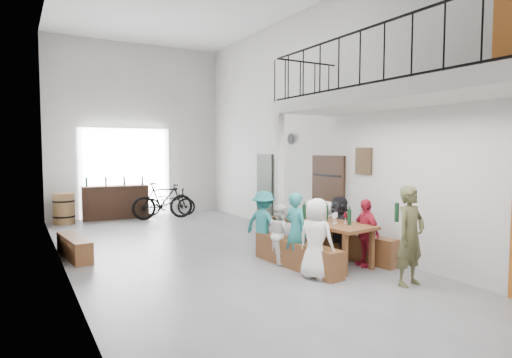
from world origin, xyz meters
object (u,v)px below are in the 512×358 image
side_bench (74,247)px  host_standing (410,236)px  tasting_table (322,225)px  bicycle_near (169,202)px  bench_inner (296,254)px  serving_counter (116,202)px  oak_barrel (64,209)px

side_bench → host_standing: host_standing is taller
tasting_table → bicycle_near: 7.00m
bench_inner → bicycle_near: bicycle_near is taller
host_standing → serving_counter: bearing=100.9°
tasting_table → side_bench: size_ratio=1.42×
side_bench → oak_barrel: 4.32m
tasting_table → oak_barrel: 7.95m
side_bench → host_standing: 6.25m
serving_counter → oak_barrel: bearing=-164.5°
host_standing → bicycle_near: bearing=91.2°
side_bench → bicycle_near: bicycle_near is taller
host_standing → bicycle_near: host_standing is taller
bench_inner → oak_barrel: oak_barrel is taller
host_standing → bicycle_near: 8.79m
oak_barrel → host_standing: size_ratio=0.56×
bench_inner → host_standing: (0.98, -1.70, 0.54)m
serving_counter → bicycle_near: serving_counter is taller
tasting_table → host_standing: size_ratio=1.36×
bench_inner → bicycle_near: size_ratio=1.26×
side_bench → oak_barrel: size_ratio=1.70×
side_bench → bicycle_near: size_ratio=0.90×
tasting_table → oak_barrel: size_ratio=2.40×
bench_inner → side_bench: 4.36m
serving_counter → host_standing: (2.68, -8.98, 0.27)m
oak_barrel → serving_counter: serving_counter is taller
bench_inner → serving_counter: size_ratio=1.09×
bicycle_near → side_bench: bearing=167.4°
serving_counter → host_standing: size_ratio=1.23×
tasting_table → host_standing: host_standing is taller
side_bench → tasting_table: bearing=-33.1°
serving_counter → bicycle_near: (1.61, -0.25, -0.07)m
bench_inner → bicycle_near: (-0.08, 7.02, 0.20)m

